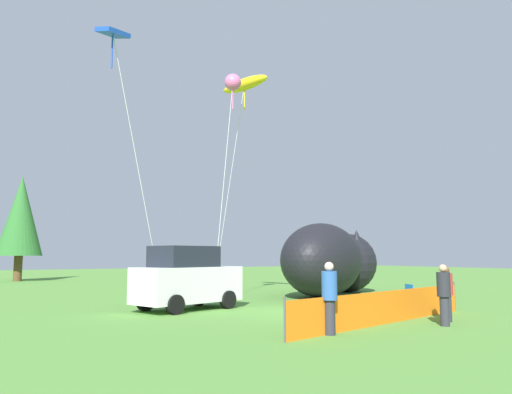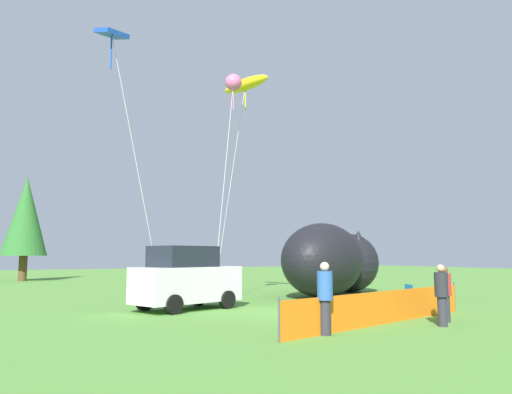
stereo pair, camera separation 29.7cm
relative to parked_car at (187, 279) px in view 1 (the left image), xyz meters
The scene contains 12 objects.
ground_plane 4.88m from the parked_car, 43.32° to the right, with size 120.00×120.00×0.00m, color #548C38.
parked_car is the anchor object (origin of this frame).
folding_chair 8.29m from the parked_car, 30.80° to the right, with size 0.71×0.71×0.91m.
inflatable_cat 8.81m from the parked_car, 14.12° to the left, with size 8.17×6.41×3.48m.
safety_fence 7.36m from the parked_car, 60.88° to the right, with size 8.88×2.16×1.03m.
spectator_in_green_shirt 7.21m from the parked_car, 84.21° to the right, with size 0.39×0.39×1.81m.
spectator_in_yellow_shirt 8.87m from the parked_car, 59.63° to the right, with size 0.37×0.37×1.72m.
spectator_in_white_shirt 8.87m from the parked_car, 52.99° to the right, with size 0.36×0.36×1.65m.
kite_pink_octopus 9.87m from the parked_car, 39.32° to the left, with size 1.99×1.68×10.42m.
kite_blue_box 8.96m from the parked_car, behind, with size 3.15×1.68×10.03m.
kite_yellow_hero 10.89m from the parked_car, 38.79° to the left, with size 1.90×3.26×10.78m.
horizon_tree_west 25.80m from the parked_car, 96.52° to the left, with size 3.39×3.39×8.10m.
Camera 1 is at (-10.94, -13.76, 1.98)m, focal length 35.00 mm.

